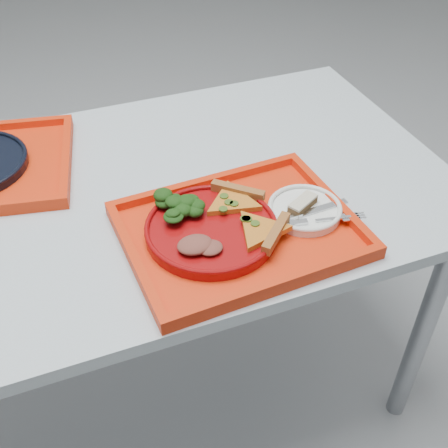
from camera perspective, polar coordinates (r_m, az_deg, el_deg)
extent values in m
plane|color=#94979C|center=(1.79, -9.41, -16.90)|extent=(10.00, 10.00, 0.00)
cube|color=#A6B1BA|center=(1.24, -13.03, 1.61)|extent=(1.60, 0.80, 0.03)
cylinder|color=gray|center=(1.54, 19.53, -10.22)|extent=(0.05, 0.05, 0.72)
cylinder|color=gray|center=(1.90, 8.32, 3.52)|extent=(0.05, 0.05, 0.72)
cube|color=red|center=(1.12, 1.54, -0.89)|extent=(0.47, 0.37, 0.01)
cylinder|color=maroon|center=(1.10, -1.29, -0.68)|extent=(0.26, 0.26, 0.02)
cylinder|color=white|center=(1.16, 8.18, 1.32)|extent=(0.15, 0.15, 0.01)
ellipsoid|color=black|center=(1.12, -3.93, 2.25)|extent=(0.09, 0.08, 0.04)
ellipsoid|color=brown|center=(1.04, -2.97, -2.12)|extent=(0.07, 0.05, 0.02)
cube|color=#482E18|center=(1.15, 7.99, 1.97)|extent=(0.07, 0.06, 0.01)
cube|color=beige|center=(1.15, 8.03, 2.34)|extent=(0.07, 0.06, 0.00)
cube|color=silver|center=(1.14, 8.50, 1.24)|extent=(0.19, 0.03, 0.01)
cube|color=silver|center=(1.12, 9.18, 0.34)|extent=(0.19, 0.06, 0.01)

